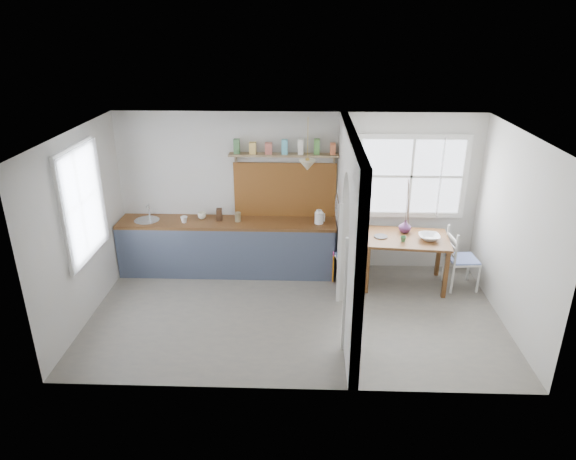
{
  "coord_description": "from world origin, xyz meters",
  "views": [
    {
      "loc": [
        0.12,
        -6.32,
        3.94
      ],
      "look_at": [
        -0.12,
        0.57,
        1.07
      ],
      "focal_mm": 32.0,
      "sensor_mm": 36.0,
      "label": 1
    }
  ],
  "objects_px": {
    "kettle": "(319,217)",
    "chair_left": "(348,252)",
    "chair_right": "(463,259)",
    "vase": "(405,226)",
    "dining_table": "(404,261)"
  },
  "relations": [
    {
      "from": "dining_table",
      "to": "chair_left",
      "type": "distance_m",
      "value": 0.88
    },
    {
      "from": "dining_table",
      "to": "vase",
      "type": "height_order",
      "value": "vase"
    },
    {
      "from": "chair_right",
      "to": "vase",
      "type": "distance_m",
      "value": 1.01
    },
    {
      "from": "dining_table",
      "to": "vase",
      "type": "relative_size",
      "value": 6.31
    },
    {
      "from": "chair_left",
      "to": "vase",
      "type": "relative_size",
      "value": 4.97
    },
    {
      "from": "dining_table",
      "to": "kettle",
      "type": "bearing_deg",
      "value": 173.18
    },
    {
      "from": "kettle",
      "to": "chair_right",
      "type": "bearing_deg",
      "value": 14.99
    },
    {
      "from": "chair_left",
      "to": "vase",
      "type": "xyz_separation_m",
      "value": [
        0.88,
        0.15,
        0.4
      ]
    },
    {
      "from": "chair_right",
      "to": "kettle",
      "type": "bearing_deg",
      "value": 76.25
    },
    {
      "from": "dining_table",
      "to": "chair_right",
      "type": "xyz_separation_m",
      "value": [
        0.88,
        -0.07,
        0.08
      ]
    },
    {
      "from": "chair_right",
      "to": "vase",
      "type": "relative_size",
      "value": 4.77
    },
    {
      "from": "vase",
      "to": "chair_right",
      "type": "bearing_deg",
      "value": -17.46
    },
    {
      "from": "kettle",
      "to": "chair_left",
      "type": "bearing_deg",
      "value": -2.18
    },
    {
      "from": "dining_table",
      "to": "kettle",
      "type": "relative_size",
      "value": 5.73
    },
    {
      "from": "vase",
      "to": "dining_table",
      "type": "bearing_deg",
      "value": -91.55
    }
  ]
}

